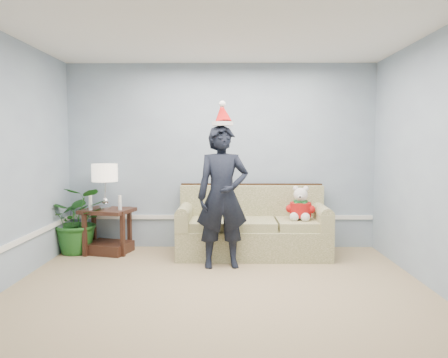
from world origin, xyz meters
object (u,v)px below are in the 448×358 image
table_lamp (105,175)px  man (222,197)px  teddy_bear (301,207)px  houseplant (79,220)px  side_table (108,236)px  sofa (252,230)px

table_lamp → man: 1.80m
man → teddy_bear: bearing=18.7°
houseplant → side_table: bearing=1.2°
side_table → teddy_bear: teddy_bear is taller
side_table → houseplant: size_ratio=0.81×
table_lamp → man: (1.65, -0.68, -0.22)m
table_lamp → teddy_bear: 2.75m
sofa → man: size_ratio=1.16×
side_table → houseplant: houseplant is taller
houseplant → teddy_bear: (3.09, -0.16, 0.20)m
houseplant → teddy_bear: 3.10m
table_lamp → teddy_bear: size_ratio=1.34×
table_lamp → houseplant: table_lamp is taller
table_lamp → houseplant: 0.74m
side_table → table_lamp: size_ratio=1.21×
table_lamp → man: man is taller
houseplant → man: 2.18m
houseplant → teddy_bear: size_ratio=2.00×
houseplant → man: size_ratio=0.54×
sofa → table_lamp: table_lamp is taller
sofa → man: (-0.41, -0.63, 0.54)m
teddy_bear → table_lamp: bearing=-170.1°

